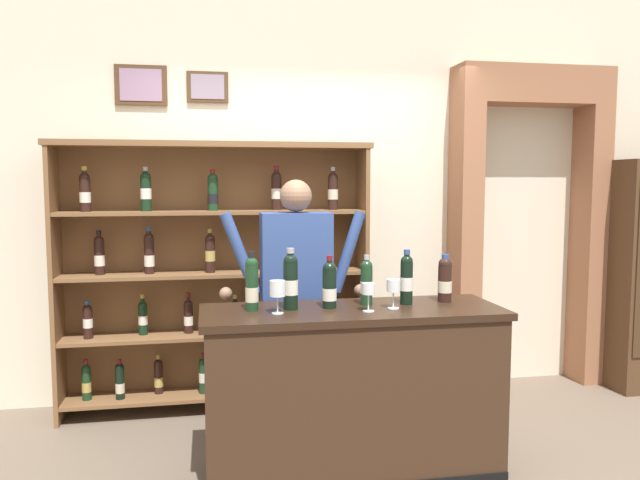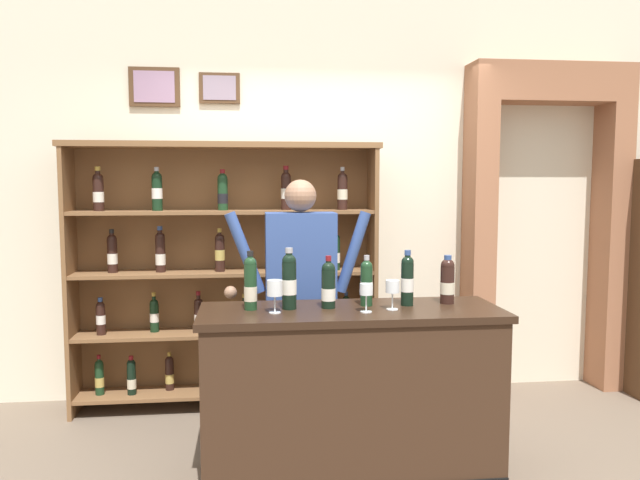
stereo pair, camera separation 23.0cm
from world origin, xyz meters
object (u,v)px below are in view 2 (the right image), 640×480
Objects in this scene: shopkeeper at (301,280)px; wine_glass_left at (392,288)px; tasting_bottle_grappa at (367,282)px; wine_glass_right at (275,290)px; tasting_bottle_brunello at (328,285)px; tasting_bottle_riserva at (289,280)px; tasting_bottle_super_tuscan at (447,280)px; wine_glass_spare at (366,291)px; wine_shelf at (225,268)px; tasting_counter at (351,393)px; tasting_bottle_rosso at (407,279)px; tasting_bottle_prosecco at (250,283)px.

shopkeeper reaches higher than wine_glass_left.
tasting_bottle_grappa is 0.54m from wine_glass_right.
tasting_bottle_riserva is at bearing -179.89° from tasting_bottle_brunello.
tasting_bottle_super_tuscan is (0.80, -0.48, 0.06)m from shopkeeper.
wine_glass_spare is at bearing -101.32° from tasting_bottle_grappa.
wine_shelf reaches higher than tasting_counter.
wine_glass_spare is at bearing -55.69° from tasting_counter.
shopkeeper is 5.83× the size of tasting_bottle_grappa.
wine_glass_right is at bearing -164.99° from tasting_bottle_grappa.
tasting_bottle_super_tuscan is at bearing 1.31° from tasting_bottle_grappa.
wine_shelf is 7.79× the size of tasting_bottle_grappa.
wine_glass_left is (0.45, -0.62, 0.05)m from shopkeeper.
tasting_bottle_rosso is at bearing 8.97° from wine_glass_right.
shopkeeper is 10.76× the size of wine_glass_spare.
shopkeeper is 0.73m from wine_glass_spare.
tasting_bottle_riserva is 0.91m from tasting_bottle_super_tuscan.
tasting_bottle_brunello is 0.93× the size of tasting_bottle_rosso.
tasting_bottle_riserva is 1.91× the size of wine_glass_right.
tasting_bottle_riserva is at bearing -178.14° from tasting_bottle_rosso.
wine_glass_right is at bearing 175.61° from wine_glass_spare.
tasting_bottle_prosecco is (-0.55, 0.04, 0.62)m from tasting_counter.
tasting_bottle_super_tuscan is 0.54m from wine_glass_spare.
tasting_bottle_grappa is 1.85× the size of wine_glass_spare.
tasting_bottle_prosecco is at bearing -178.89° from tasting_bottle_rosso.
wine_glass_right reaches higher than tasting_counter.
wine_glass_spare is 0.95× the size of wine_glass_left.
tasting_counter is at bearing 7.84° from wine_glass_right.
tasting_bottle_riserva reaches higher than tasting_bottle_prosecco.
wine_glass_left is at bearing -8.84° from tasting_bottle_riserva.
tasting_bottle_rosso is (0.23, -0.02, 0.02)m from tasting_bottle_grappa.
tasting_counter is at bearing -169.61° from tasting_bottle_rosso.
tasting_bottle_grappa is at bearing 15.01° from wine_glass_right.
wine_glass_left reaches higher than tasting_counter.
tasting_bottle_rosso is 1.13× the size of tasting_bottle_super_tuscan.
shopkeeper is 9.41× the size of wine_glass_right.
tasting_bottle_riserva is at bearing 173.45° from tasting_counter.
shopkeeper is (-0.23, 0.58, 0.55)m from tasting_counter.
wine_shelf reaches higher than shopkeeper.
tasting_bottle_rosso is at bearing 10.39° from tasting_counter.
wine_glass_spare is (-0.26, -0.16, -0.03)m from tasting_bottle_rosso.
shopkeeper is 0.94m from tasting_bottle_super_tuscan.
wine_glass_right is (-0.99, -0.15, -0.01)m from tasting_bottle_super_tuscan.
wine_glass_left is (0.64, 0.01, -0.00)m from wine_glass_right.
tasting_bottle_grappa is 1.61× the size of wine_glass_right.
tasting_counter is 0.74m from wine_glass_right.
tasting_bottle_rosso is at bearing -172.48° from tasting_bottle_super_tuscan.
tasting_counter is at bearing -170.82° from tasting_bottle_super_tuscan.
wine_glass_right is at bearing -171.38° from tasting_bottle_super_tuscan.
tasting_bottle_brunello is 0.31m from wine_glass_right.
tasting_bottle_riserva is at bearing -101.30° from shopkeeper.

